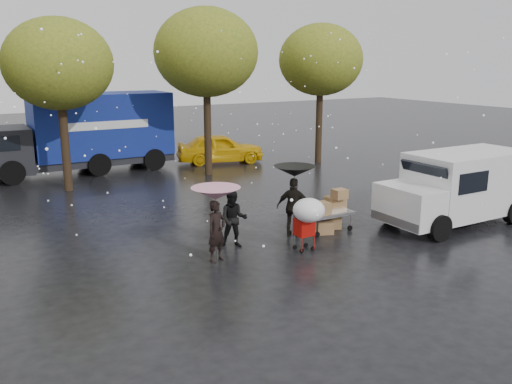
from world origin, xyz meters
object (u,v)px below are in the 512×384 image
vendor_cart (330,207)px  blue_truck (83,133)px  white_van (458,186)px  shopping_cart (308,213)px  yellow_taxi (220,148)px  person_black (294,207)px  person_pink (217,231)px

vendor_cart → blue_truck: (-4.20, 12.48, 1.03)m
white_van → blue_truck: (-8.09, 13.80, 0.60)m
shopping_cart → blue_truck: 13.90m
yellow_taxi → blue_truck: bearing=97.9°
person_black → blue_truck: blue_truck is taller
shopping_cart → white_van: 5.53m
person_pink → white_van: (7.87, -0.77, 0.38)m
shopping_cart → blue_truck: bearing=100.6°
person_pink → shopping_cart: person_pink is taller
person_black → blue_truck: bearing=-32.0°
person_black → shopping_cart: bearing=115.7°
person_pink → person_black: 2.87m
vendor_cart → blue_truck: blue_truck is taller
person_pink → vendor_cart: 4.02m
person_black → shopping_cart: person_black is taller
blue_truck → yellow_taxi: blue_truck is taller
shopping_cart → blue_truck: blue_truck is taller
person_pink → yellow_taxi: person_pink is taller
yellow_taxi → shopping_cart: bearing=-179.6°
person_black → vendor_cart: 1.21m
person_black → blue_truck: size_ratio=0.21×
person_black → yellow_taxi: (3.30, 11.36, -0.13)m
vendor_cart → person_pink: bearing=-172.1°
person_pink → shopping_cart: bearing=-34.3°
person_black → vendor_cart: size_ratio=1.12×
vendor_cart → yellow_taxi: yellow_taxi is taller
person_black → blue_truck: 12.74m
blue_truck → vendor_cart: bearing=-71.4°
person_pink → blue_truck: 13.07m
vendor_cart → white_van: 4.13m
person_black → person_pink: bearing=58.1°
vendor_cart → shopping_cart: size_ratio=1.04×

